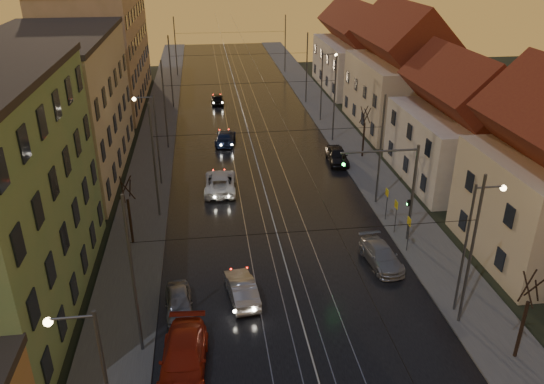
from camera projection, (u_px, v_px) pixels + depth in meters
name	position (u px, v px, depth m)	size (l,w,h in m)	color
road	(251.00, 141.00, 56.23)	(16.00, 120.00, 0.04)	black
sidewalk_left	(155.00, 145.00, 55.02)	(4.00, 120.00, 0.15)	#4C4C4C
sidewalk_right	(343.00, 137.00, 57.39)	(4.00, 120.00, 0.15)	#4C4C4C
tram_rail_0	(230.00, 142.00, 55.95)	(0.06, 120.00, 0.03)	gray
tram_rail_1	(244.00, 141.00, 56.12)	(0.06, 120.00, 0.03)	gray
tram_rail_2	(258.00, 141.00, 56.30)	(0.06, 120.00, 0.03)	gray
tram_rail_3	(272.00, 140.00, 56.47)	(0.06, 120.00, 0.03)	gray
apartment_left_2	(57.00, 109.00, 46.22)	(10.00, 20.00, 12.00)	#B4A98B
apartment_left_3	(100.00, 48.00, 67.31)	(10.00, 24.00, 14.00)	#9A8363
house_right_2	(460.00, 129.00, 45.51)	(9.18, 12.24, 9.20)	beige
house_right_3	(401.00, 76.00, 58.46)	(9.18, 14.28, 11.50)	beige
house_right_4	(356.00, 52.00, 74.92)	(9.18, 16.32, 10.00)	beige
catenary_pole_l_1	(133.00, 279.00, 25.51)	(0.16, 0.16, 9.00)	#595B60
catenary_pole_r_1	(471.00, 254.00, 27.55)	(0.16, 0.16, 9.00)	#595B60
catenary_pole_l_2	(154.00, 162.00, 38.95)	(0.16, 0.16, 9.00)	#595B60
catenary_pole_r_2	(380.00, 151.00, 40.99)	(0.16, 0.16, 9.00)	#595B60
catenary_pole_l_3	(165.00, 106.00, 52.40)	(0.16, 0.16, 9.00)	#595B60
catenary_pole_r_3	(334.00, 100.00, 54.44)	(0.16, 0.16, 9.00)	#595B60
catenary_pole_l_4	(171.00, 72.00, 65.84)	(0.16, 0.16, 9.00)	#595B60
catenary_pole_r_4	(307.00, 69.00, 67.88)	(0.16, 0.16, 9.00)	#595B60
catenary_pole_l_5	(176.00, 47.00, 81.98)	(0.16, 0.16, 9.00)	#595B60
catenary_pole_r_5	(285.00, 44.00, 84.02)	(0.16, 0.16, 9.00)	#595B60
street_lamp_0	(97.00, 382.00, 19.01)	(1.75, 0.32, 8.00)	#595B60
street_lamp_1	(472.00, 237.00, 28.34)	(1.75, 0.32, 8.00)	#595B60
street_lamp_2	(153.00, 132.00, 44.11)	(1.75, 0.32, 8.00)	#595B60
street_lamp_3	(324.00, 80.00, 60.61)	(1.75, 0.32, 8.00)	#595B60
traffic_light_mast	(400.00, 182.00, 35.50)	(5.30, 0.32, 7.20)	#595B60
bare_tree_0	(129.00, 213.00, 36.04)	(1.09, 1.09, 5.11)	black
bare_tree_1	(524.00, 319.00, 25.91)	(1.09, 1.09, 5.11)	black
bare_tree_2	(364.00, 133.00, 51.03)	(1.09, 1.09, 5.11)	black
driving_car_1	(242.00, 289.00, 31.20)	(1.47, 4.22, 1.39)	#99999E
driving_car_2	(220.00, 182.00, 44.88)	(2.55, 5.53, 1.54)	white
driving_car_3	(225.00, 137.00, 55.44)	(1.94, 4.76, 1.38)	#182549
driving_car_4	(217.00, 99.00, 69.07)	(1.55, 3.86, 1.32)	black
parked_left_2	(184.00, 358.00, 25.85)	(2.22, 5.46, 1.58)	#A72410
parked_left_3	(179.00, 302.00, 30.08)	(1.52, 3.79, 1.29)	gray
parked_right_1	(381.00, 255.00, 34.58)	(1.81, 4.45, 1.29)	#95969A
parked_right_2	(337.00, 156.00, 50.48)	(1.77, 4.41, 1.50)	black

